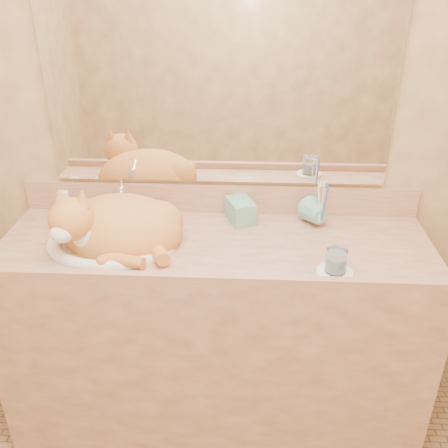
# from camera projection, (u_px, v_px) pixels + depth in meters

# --- Properties ---
(wall_back) EXTENTS (2.40, 0.02, 2.50)m
(wall_back) POSITION_uv_depth(u_px,v_px,m) (219.00, 116.00, 1.89)
(wall_back) COLOR #997045
(wall_back) RESTS_ON ground
(vanity_counter) EXTENTS (1.60, 0.55, 0.85)m
(vanity_counter) POSITION_uv_depth(u_px,v_px,m) (216.00, 333.00, 2.03)
(vanity_counter) COLOR #955C42
(vanity_counter) RESTS_ON floor
(mirror) EXTENTS (1.30, 0.02, 0.80)m
(mirror) POSITION_uv_depth(u_px,v_px,m) (219.00, 79.00, 1.82)
(mirror) COLOR white
(mirror) RESTS_ON wall_back
(sink_basin) EXTENTS (0.47, 0.39, 0.15)m
(sink_basin) POSITION_uv_depth(u_px,v_px,m) (111.00, 225.00, 1.80)
(sink_basin) COLOR white
(sink_basin) RESTS_ON vanity_counter
(faucet) EXTENTS (0.08, 0.12, 0.16)m
(faucet) POSITION_uv_depth(u_px,v_px,m) (123.00, 202.00, 1.96)
(faucet) COLOR white
(faucet) RESTS_ON vanity_counter
(cat) EXTENTS (0.49, 0.42, 0.25)m
(cat) POSITION_uv_depth(u_px,v_px,m) (115.00, 224.00, 1.80)
(cat) COLOR #CA702E
(cat) RESTS_ON sink_basin
(soap_dispenser) EXTENTS (0.12, 0.12, 0.20)m
(soap_dispenser) POSITION_uv_depth(u_px,v_px,m) (247.00, 205.00, 1.90)
(soap_dispenser) COLOR #6CAD98
(soap_dispenser) RESTS_ON vanity_counter
(toothbrush_cup) EXTENTS (0.14, 0.14, 0.10)m
(toothbrush_cup) POSITION_uv_depth(u_px,v_px,m) (321.00, 218.00, 1.91)
(toothbrush_cup) COLOR #6CAD98
(toothbrush_cup) RESTS_ON vanity_counter
(toothbrushes) EXTENTS (0.03, 0.03, 0.20)m
(toothbrushes) POSITION_uv_depth(u_px,v_px,m) (322.00, 201.00, 1.88)
(toothbrushes) COLOR white
(toothbrushes) RESTS_ON toothbrush_cup
(saucer) EXTENTS (0.12, 0.12, 0.01)m
(saucer) POSITION_uv_depth(u_px,v_px,m) (335.00, 272.00, 1.65)
(saucer) COLOR white
(saucer) RESTS_ON vanity_counter
(water_glass) EXTENTS (0.07, 0.07, 0.08)m
(water_glass) POSITION_uv_depth(u_px,v_px,m) (336.00, 261.00, 1.63)
(water_glass) COLOR white
(water_glass) RESTS_ON saucer
(lotion_bottle) EXTENTS (0.05, 0.05, 0.11)m
(lotion_bottle) POSITION_uv_depth(u_px,v_px,m) (64.00, 205.00, 2.00)
(lotion_bottle) COLOR white
(lotion_bottle) RESTS_ON vanity_counter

